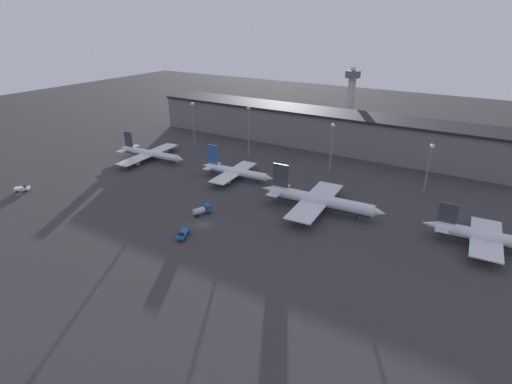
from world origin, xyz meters
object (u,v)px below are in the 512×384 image
at_px(service_vehicle_2, 202,210).
at_px(control_tower, 351,92).
at_px(service_vehicle_0, 22,189).
at_px(airplane_3, 491,238).
at_px(airplane_2, 319,201).
at_px(airplane_1, 236,172).
at_px(service_vehicle_1, 183,234).
at_px(airplane_0, 150,154).

bearing_deg(service_vehicle_2, control_tower, 22.25).
bearing_deg(service_vehicle_0, airplane_3, -26.35).
bearing_deg(airplane_2, service_vehicle_2, -147.48).
bearing_deg(airplane_1, control_tower, 80.22).
height_order(airplane_2, service_vehicle_2, airplane_2).
bearing_deg(airplane_1, service_vehicle_2, -78.68).
distance_m(service_vehicle_0, service_vehicle_1, 78.46).
bearing_deg(service_vehicle_1, airplane_2, 119.32).
xyz_separation_m(airplane_3, service_vehicle_1, (-82.48, -42.51, -2.35)).
xyz_separation_m(service_vehicle_1, service_vehicle_2, (-4.57, 15.42, 0.63)).
bearing_deg(service_vehicle_2, airplane_0, 83.64).
bearing_deg(control_tower, airplane_2, -75.37).
bearing_deg(service_vehicle_0, airplane_2, -20.06).
bearing_deg(service_vehicle_0, service_vehicle_2, -27.04).
bearing_deg(control_tower, airplane_1, -96.31).
xyz_separation_m(airplane_1, airplane_3, (96.11, -7.25, 0.48)).
relative_size(airplane_0, service_vehicle_0, 7.17).
distance_m(airplane_0, service_vehicle_1, 79.15).
relative_size(service_vehicle_0, service_vehicle_1, 0.77).
distance_m(service_vehicle_1, control_tower, 158.62).
height_order(airplane_1, airplane_2, airplane_2).
bearing_deg(service_vehicle_1, airplane_0, -152.46).
distance_m(airplane_0, control_tower, 125.96).
distance_m(airplane_0, service_vehicle_2, 66.74).
xyz_separation_m(airplane_0, service_vehicle_1, (62.50, -48.54, -1.83)).
height_order(service_vehicle_0, service_vehicle_1, service_vehicle_0).
height_order(airplane_0, service_vehicle_0, airplane_0).
bearing_deg(airplane_0, service_vehicle_2, -33.23).
relative_size(airplane_2, service_vehicle_0, 8.36).
bearing_deg(service_vehicle_2, airplane_1, 38.18).
distance_m(airplane_2, service_vehicle_0, 116.48).
bearing_deg(airplane_1, airplane_3, -7.78).
bearing_deg(airplane_3, service_vehicle_1, -156.20).
xyz_separation_m(airplane_1, service_vehicle_2, (9.06, -34.34, -1.24)).
relative_size(airplane_2, control_tower, 1.25).
bearing_deg(airplane_2, control_tower, 101.17).
bearing_deg(service_vehicle_0, airplane_1, -2.40).
xyz_separation_m(service_vehicle_0, service_vehicle_1, (78.24, 5.74, -0.06)).
relative_size(airplane_0, airplane_2, 0.86).
xyz_separation_m(airplane_2, airplane_3, (53.53, 2.75, -0.36)).
xyz_separation_m(airplane_0, airplane_1, (48.87, 1.22, 0.04)).
bearing_deg(airplane_0, service_vehicle_1, -41.30).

